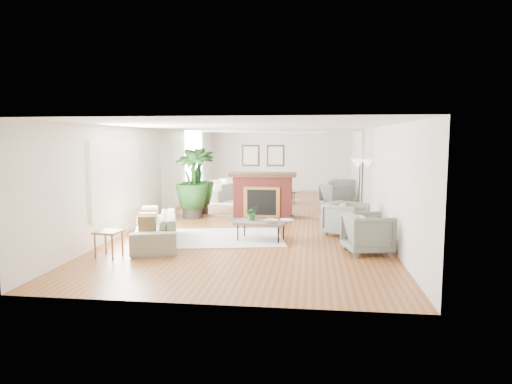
# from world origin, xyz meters

# --- Properties ---
(ground) EXTENTS (7.00, 7.00, 0.00)m
(ground) POSITION_xyz_m (0.00, 0.00, 0.00)
(ground) COLOR brown
(ground) RESTS_ON ground
(wall_left) EXTENTS (0.02, 7.00, 2.50)m
(wall_left) POSITION_xyz_m (-2.99, 0.00, 1.25)
(wall_left) COLOR white
(wall_left) RESTS_ON ground
(wall_right) EXTENTS (0.02, 7.00, 2.50)m
(wall_right) POSITION_xyz_m (2.99, 0.00, 1.25)
(wall_right) COLOR white
(wall_right) RESTS_ON ground
(wall_back) EXTENTS (6.00, 0.02, 2.50)m
(wall_back) POSITION_xyz_m (0.00, 3.49, 1.25)
(wall_back) COLOR white
(wall_back) RESTS_ON ground
(mirror_panel) EXTENTS (5.40, 0.04, 2.40)m
(mirror_panel) POSITION_xyz_m (0.00, 3.47, 1.25)
(mirror_panel) COLOR silver
(mirror_panel) RESTS_ON wall_back
(window_panel) EXTENTS (0.04, 2.40, 1.50)m
(window_panel) POSITION_xyz_m (-2.96, 0.40, 1.35)
(window_panel) COLOR #B2E09E
(window_panel) RESTS_ON wall_left
(fireplace) EXTENTS (1.85, 0.83, 2.05)m
(fireplace) POSITION_xyz_m (0.00, 3.26, 0.66)
(fireplace) COLOR maroon
(fireplace) RESTS_ON ground
(area_rug) EXTENTS (3.18, 2.54, 0.03)m
(area_rug) POSITION_xyz_m (-0.71, 0.54, 0.02)
(area_rug) COLOR silver
(area_rug) RESTS_ON ground
(coffee_table) EXTENTS (1.18, 0.82, 0.43)m
(coffee_table) POSITION_xyz_m (0.28, 0.42, 0.40)
(coffee_table) COLOR #685D52
(coffee_table) RESTS_ON ground
(sofa) EXTENTS (1.50, 2.38, 0.65)m
(sofa) POSITION_xyz_m (-1.89, -0.20, 0.32)
(sofa) COLOR gray
(sofa) RESTS_ON ground
(armchair_back) EXTENTS (1.15, 1.14, 0.77)m
(armchair_back) POSITION_xyz_m (2.15, 1.22, 0.38)
(armchair_back) COLOR gray
(armchair_back) RESTS_ON ground
(armchair_front) EXTENTS (1.03, 1.02, 0.78)m
(armchair_front) POSITION_xyz_m (2.46, -0.38, 0.39)
(armchair_front) COLOR gray
(armchair_front) RESTS_ON ground
(side_table) EXTENTS (0.49, 0.49, 0.51)m
(side_table) POSITION_xyz_m (-2.39, -1.32, 0.42)
(side_table) COLOR olive
(side_table) RESTS_ON ground
(potted_ficus) EXTENTS (1.09, 1.09, 1.96)m
(potted_ficus) POSITION_xyz_m (-1.97, 3.10, 1.04)
(potted_ficus) COLOR black
(potted_ficus) RESTS_ON ground
(floor_lamp) EXTENTS (0.54, 0.30, 1.67)m
(floor_lamp) POSITION_xyz_m (2.70, 3.10, 1.43)
(floor_lamp) COLOR black
(floor_lamp) RESTS_ON ground
(tabletop_plant) EXTENTS (0.32, 0.29, 0.32)m
(tabletop_plant) POSITION_xyz_m (0.07, 0.53, 0.59)
(tabletop_plant) COLOR #2B5E22
(tabletop_plant) RESTS_ON coffee_table
(fruit_bowl) EXTENTS (0.36, 0.36, 0.07)m
(fruit_bowl) POSITION_xyz_m (0.51, 0.26, 0.47)
(fruit_bowl) COLOR olive
(fruit_bowl) RESTS_ON coffee_table
(book) EXTENTS (0.31, 0.37, 0.02)m
(book) POSITION_xyz_m (0.72, 0.55, 0.45)
(book) COLOR olive
(book) RESTS_ON coffee_table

